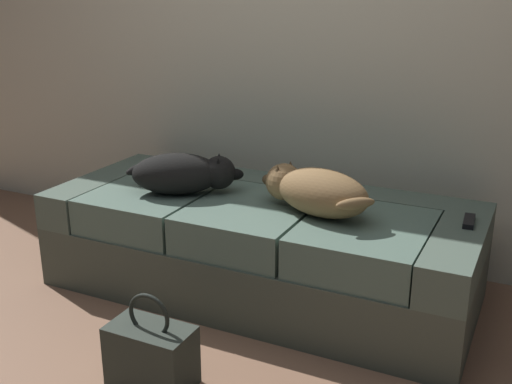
# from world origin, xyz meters

# --- Properties ---
(couch) EXTENTS (2.02, 0.85, 0.47)m
(couch) POSITION_xyz_m (0.00, 1.02, 0.24)
(couch) COLOR #475044
(couch) RESTS_ON ground
(dog_dark) EXTENTS (0.55, 0.41, 0.20)m
(dog_dark) POSITION_xyz_m (-0.37, 0.93, 0.57)
(dog_dark) COLOR black
(dog_dark) RESTS_ON couch
(dog_tan) EXTENTS (0.60, 0.36, 0.21)m
(dog_tan) POSITION_xyz_m (0.30, 0.95, 0.58)
(dog_tan) COLOR olive
(dog_tan) RESTS_ON couch
(tv_remote) EXTENTS (0.05, 0.15, 0.02)m
(tv_remote) POSITION_xyz_m (0.93, 1.11, 0.49)
(tv_remote) COLOR black
(tv_remote) RESTS_ON couch
(handbag) EXTENTS (0.32, 0.18, 0.38)m
(handbag) POSITION_xyz_m (-0.04, 0.15, 0.13)
(handbag) COLOR #313931
(handbag) RESTS_ON ground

